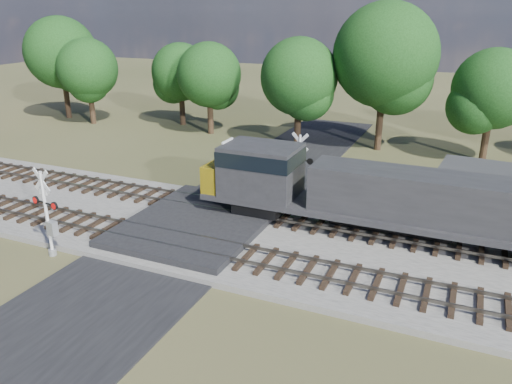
% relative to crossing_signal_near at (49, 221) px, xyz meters
% --- Properties ---
extents(ground, '(160.00, 160.00, 0.00)m').
position_rel_crossing_signal_near_xyz_m(ground, '(4.88, 4.94, -1.83)').
color(ground, '#3E4424').
rests_on(ground, ground).
extents(ballast_bed, '(140.00, 10.00, 0.30)m').
position_rel_crossing_signal_near_xyz_m(ballast_bed, '(14.88, 5.44, -1.68)').
color(ballast_bed, gray).
rests_on(ballast_bed, ground).
extents(road, '(7.00, 60.00, 0.08)m').
position_rel_crossing_signal_near_xyz_m(road, '(4.88, 4.94, -1.79)').
color(road, black).
rests_on(road, ground).
extents(crossing_panel, '(7.00, 9.00, 0.62)m').
position_rel_crossing_signal_near_xyz_m(crossing_panel, '(4.88, 5.44, -1.52)').
color(crossing_panel, '#262628').
rests_on(crossing_panel, ground).
extents(track_near, '(140.00, 2.60, 0.33)m').
position_rel_crossing_signal_near_xyz_m(track_near, '(8.01, 2.94, -1.42)').
color(track_near, black).
rests_on(track_near, ballast_bed).
extents(track_far, '(140.00, 2.60, 0.33)m').
position_rel_crossing_signal_near_xyz_m(track_far, '(8.01, 7.94, -1.42)').
color(track_far, black).
rests_on(track_far, ballast_bed).
extents(crossing_signal_near, '(1.77, 0.44, 4.40)m').
position_rel_crossing_signal_near_xyz_m(crossing_signal_near, '(0.00, 0.00, 0.00)').
color(crossing_signal_near, silver).
rests_on(crossing_signal_near, ground).
extents(crossing_signal_far, '(1.76, 0.39, 4.35)m').
position_rel_crossing_signal_near_xyz_m(crossing_signal_far, '(8.36, 11.54, -0.02)').
color(crossing_signal_far, silver).
rests_on(crossing_signal_far, ground).
extents(equipment_shed, '(4.21, 4.21, 2.64)m').
position_rel_crossing_signal_near_xyz_m(equipment_shed, '(18.23, 14.45, -0.49)').
color(equipment_shed, '#43241C').
rests_on(equipment_shed, ground).
extents(treeline, '(81.63, 10.39, 11.94)m').
position_rel_crossing_signal_near_xyz_m(treeline, '(16.38, 25.66, 4.79)').
color(treeline, black).
rests_on(treeline, ground).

